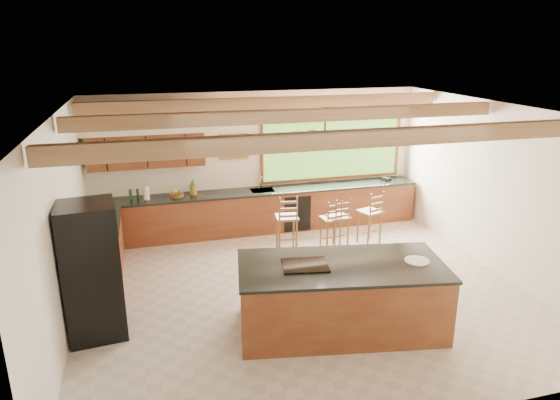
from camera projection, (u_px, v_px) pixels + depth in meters
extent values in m
plane|color=#C1B0A0|center=(303.00, 290.00, 8.39)|extent=(7.20, 7.20, 0.00)
cube|color=white|center=(258.00, 161.00, 10.92)|extent=(7.20, 0.04, 3.00)
cube|color=white|center=(406.00, 305.00, 4.95)|extent=(7.20, 0.04, 3.00)
cube|color=white|center=(62.00, 227.00, 7.02)|extent=(0.04, 6.50, 3.00)
cube|color=white|center=(497.00, 189.00, 8.84)|extent=(0.04, 6.50, 3.00)
cube|color=#AB7B55|center=(306.00, 111.00, 7.47)|extent=(7.20, 6.50, 0.04)
cube|color=#A67F53|center=(347.00, 139.00, 6.05)|extent=(7.10, 0.15, 0.22)
cube|color=#A67F53|center=(296.00, 116.00, 7.98)|extent=(7.10, 0.15, 0.22)
cube|color=#A67F53|center=(269.00, 103.00, 9.63)|extent=(7.10, 0.15, 0.22)
cube|color=brown|center=(147.00, 150.00, 10.03)|extent=(2.30, 0.35, 0.70)
cube|color=#EEE6CD|center=(144.00, 121.00, 9.78)|extent=(2.60, 0.50, 0.48)
cylinder|color=#FFEABF|center=(108.00, 134.00, 9.67)|extent=(0.10, 0.10, 0.01)
cylinder|color=#FFEABF|center=(181.00, 131.00, 10.03)|extent=(0.10, 0.10, 0.01)
cube|color=#81BD43|center=(332.00, 149.00, 11.27)|extent=(3.20, 0.04, 1.30)
cube|color=#A67432|center=(233.00, 146.00, 10.64)|extent=(0.64, 0.03, 0.54)
cube|color=#3F7251|center=(234.00, 147.00, 10.62)|extent=(0.54, 0.01, 0.44)
cube|color=brown|center=(263.00, 211.00, 10.93)|extent=(7.00, 0.65, 0.88)
cube|color=black|center=(262.00, 191.00, 10.79)|extent=(7.04, 0.69, 0.04)
cube|color=brown|center=(101.00, 255.00, 8.67)|extent=(0.65, 2.35, 0.88)
cube|color=black|center=(98.00, 231.00, 8.53)|extent=(0.69, 2.39, 0.04)
cube|color=black|center=(298.00, 214.00, 10.81)|extent=(0.60, 0.02, 0.78)
cube|color=silver|center=(262.00, 191.00, 10.78)|extent=(0.50, 0.38, 0.03)
cylinder|color=silver|center=(260.00, 181.00, 10.92)|extent=(0.03, 0.03, 0.30)
cylinder|color=silver|center=(261.00, 177.00, 10.79)|extent=(0.03, 0.20, 0.03)
cylinder|color=white|center=(146.00, 193.00, 10.07)|extent=(0.12, 0.12, 0.30)
cylinder|color=#1B441F|center=(131.00, 195.00, 10.10)|extent=(0.06, 0.06, 0.22)
cylinder|color=#1B441F|center=(138.00, 193.00, 10.22)|extent=(0.05, 0.05, 0.19)
cube|color=black|center=(386.00, 179.00, 11.52)|extent=(0.25, 0.22, 0.09)
cube|color=brown|center=(341.00, 298.00, 7.15)|extent=(3.05, 1.80, 0.97)
cube|color=black|center=(342.00, 266.00, 6.99)|extent=(3.10, 1.85, 0.04)
cube|color=black|center=(305.00, 265.00, 6.94)|extent=(0.72, 0.61, 0.02)
cylinder|color=white|center=(417.00, 261.00, 7.08)|extent=(0.35, 0.35, 0.02)
cube|color=black|center=(92.00, 271.00, 6.86)|extent=(0.83, 0.81, 1.95)
cube|color=silver|center=(121.00, 268.00, 6.96)|extent=(0.03, 0.05, 1.79)
cube|color=brown|center=(287.00, 217.00, 9.74)|extent=(0.47, 0.47, 0.04)
cylinder|color=brown|center=(281.00, 239.00, 9.65)|extent=(0.04, 0.04, 0.69)
cylinder|color=brown|center=(297.00, 237.00, 9.74)|extent=(0.04, 0.04, 0.69)
cylinder|color=brown|center=(276.00, 233.00, 9.96)|extent=(0.04, 0.04, 0.69)
cylinder|color=brown|center=(292.00, 231.00, 10.04)|extent=(0.04, 0.04, 0.69)
cube|color=brown|center=(331.00, 219.00, 9.94)|extent=(0.40, 0.40, 0.04)
cylinder|color=brown|center=(326.00, 237.00, 9.87)|extent=(0.03, 0.03, 0.60)
cylinder|color=brown|center=(340.00, 235.00, 9.94)|extent=(0.03, 0.03, 0.60)
cylinder|color=brown|center=(321.00, 232.00, 10.14)|extent=(0.03, 0.03, 0.60)
cylinder|color=brown|center=(335.00, 230.00, 10.21)|extent=(0.03, 0.03, 0.60)
cube|color=brown|center=(338.00, 217.00, 9.98)|extent=(0.43, 0.43, 0.04)
cylinder|color=brown|center=(334.00, 236.00, 9.90)|extent=(0.04, 0.04, 0.62)
cylinder|color=brown|center=(348.00, 234.00, 9.98)|extent=(0.04, 0.04, 0.62)
cylinder|color=brown|center=(328.00, 230.00, 10.18)|extent=(0.04, 0.04, 0.62)
cylinder|color=brown|center=(342.00, 229.00, 10.25)|extent=(0.04, 0.04, 0.62)
cube|color=brown|center=(370.00, 212.00, 10.14)|extent=(0.51, 0.51, 0.04)
cylinder|color=brown|center=(365.00, 231.00, 10.06)|extent=(0.04, 0.04, 0.67)
cylinder|color=brown|center=(380.00, 230.00, 10.14)|extent=(0.04, 0.04, 0.67)
cylinder|color=brown|center=(359.00, 226.00, 10.35)|extent=(0.04, 0.04, 0.67)
cylinder|color=brown|center=(373.00, 225.00, 10.43)|extent=(0.04, 0.04, 0.67)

